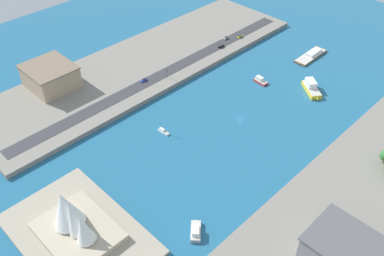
% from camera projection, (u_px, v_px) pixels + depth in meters
% --- Properties ---
extents(ground_plane, '(440.00, 440.00, 0.00)m').
position_uv_depth(ground_plane, '(240.00, 119.00, 245.60)').
color(ground_plane, '#23668E').
extents(quay_west, '(70.00, 240.00, 3.01)m').
position_uv_depth(quay_west, '(379.00, 196.00, 198.08)').
color(quay_west, gray).
rests_on(quay_west, ground_plane).
extents(quay_east, '(70.00, 240.00, 3.01)m').
position_uv_depth(quay_east, '(146.00, 63.00, 291.18)').
color(quay_east, gray).
rests_on(quay_east, ground_plane).
extents(peninsula_point, '(68.99, 44.39, 2.00)m').
position_uv_depth(peninsula_point, '(79.00, 235.00, 181.75)').
color(peninsula_point, '#A89E89').
rests_on(peninsula_point, ground_plane).
extents(road_strip, '(9.32, 228.00, 0.15)m').
position_uv_depth(road_strip, '(166.00, 72.00, 278.98)').
color(road_strip, '#38383D').
rests_on(road_strip, quay_east).
extents(tugboat_red, '(10.79, 5.18, 3.76)m').
position_uv_depth(tugboat_red, '(260.00, 81.00, 274.43)').
color(tugboat_red, red).
rests_on(tugboat_red, ground_plane).
extents(sailboat_small_white, '(8.10, 2.85, 10.22)m').
position_uv_depth(sailboat_small_white, '(163.00, 131.00, 235.61)').
color(sailboat_small_white, white).
rests_on(sailboat_small_white, ground_plane).
extents(barge_flat_brown, '(9.68, 31.03, 3.34)m').
position_uv_depth(barge_flat_brown, '(311.00, 55.00, 300.38)').
color(barge_flat_brown, brown).
rests_on(barge_flat_brown, ground_plane).
extents(ferry_yellow_fast, '(19.17, 16.42, 6.64)m').
position_uv_depth(ferry_yellow_fast, '(311.00, 88.00, 266.07)').
color(ferry_yellow_fast, yellow).
rests_on(ferry_yellow_fast, ground_plane).
extents(yacht_sleek_gray, '(10.61, 11.12, 4.14)m').
position_uv_depth(yacht_sleek_gray, '(196.00, 231.00, 182.75)').
color(yacht_sleek_gray, '#999EA3').
rests_on(yacht_sleek_gray, ground_plane).
extents(apartment_midrise_tan, '(30.89, 27.61, 14.26)m').
position_uv_depth(apartment_midrise_tan, '(50.00, 76.00, 262.51)').
color(apartment_midrise_tan, tan).
rests_on(apartment_midrise_tan, quay_east).
extents(hatchback_blue, '(1.86, 4.74, 1.59)m').
position_uv_depth(hatchback_blue, '(144.00, 80.00, 270.43)').
color(hatchback_blue, black).
rests_on(hatchback_blue, road_strip).
extents(taxi_yellow_cab, '(1.86, 4.43, 1.62)m').
position_uv_depth(taxi_yellow_cab, '(240.00, 36.00, 316.42)').
color(taxi_yellow_cab, black).
rests_on(taxi_yellow_cab, road_strip).
extents(suv_black, '(2.03, 5.11, 1.53)m').
position_uv_depth(suv_black, '(221.00, 46.00, 304.85)').
color(suv_black, black).
rests_on(suv_black, road_strip).
extents(sedan_silver, '(1.99, 4.39, 1.60)m').
position_uv_depth(sedan_silver, '(226.00, 38.00, 314.48)').
color(sedan_silver, black).
rests_on(sedan_silver, road_strip).
extents(traffic_light_waterfront, '(0.36, 0.36, 6.50)m').
position_uv_depth(traffic_light_waterfront, '(167.00, 72.00, 271.04)').
color(traffic_light_waterfront, black).
rests_on(traffic_light_waterfront, quay_east).
extents(opera_landmark, '(35.92, 27.89, 21.27)m').
position_uv_depth(opera_landmark, '(73.00, 221.00, 177.29)').
color(opera_landmark, '#BCAD93').
rests_on(opera_landmark, peninsula_point).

